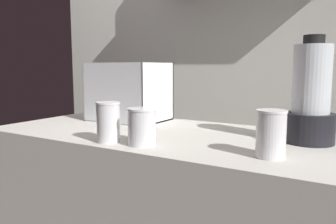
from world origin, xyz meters
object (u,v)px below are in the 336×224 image
(carrot_display_bin, at_px, (129,102))
(blender_pitcher, at_px, (311,100))
(juice_cup_orange_far_left, at_px, (108,125))
(juice_cup_beet_left, at_px, (142,129))
(juice_cup_carrot_middle, at_px, (271,136))

(carrot_display_bin, height_order, blender_pitcher, blender_pitcher)
(juice_cup_orange_far_left, bearing_deg, blender_pitcher, 30.34)
(juice_cup_orange_far_left, relative_size, juice_cup_beet_left, 1.13)
(blender_pitcher, distance_m, juice_cup_carrot_middle, 0.28)
(juice_cup_orange_far_left, height_order, juice_cup_beet_left, juice_cup_orange_far_left)
(blender_pitcher, height_order, juice_cup_orange_far_left, blender_pitcher)
(carrot_display_bin, height_order, juice_cup_beet_left, carrot_display_bin)
(blender_pitcher, xyz_separation_m, juice_cup_carrot_middle, (-0.06, -0.26, -0.08))
(juice_cup_orange_far_left, distance_m, juice_cup_beet_left, 0.13)
(blender_pitcher, height_order, juice_cup_carrot_middle, blender_pitcher)
(carrot_display_bin, height_order, juice_cup_carrot_middle, carrot_display_bin)
(blender_pitcher, xyz_separation_m, juice_cup_beet_left, (-0.46, -0.32, -0.09))
(blender_pitcher, relative_size, juice_cup_carrot_middle, 2.64)
(blender_pitcher, relative_size, juice_cup_beet_left, 2.94)
(carrot_display_bin, xyz_separation_m, blender_pitcher, (0.81, -0.07, 0.06))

